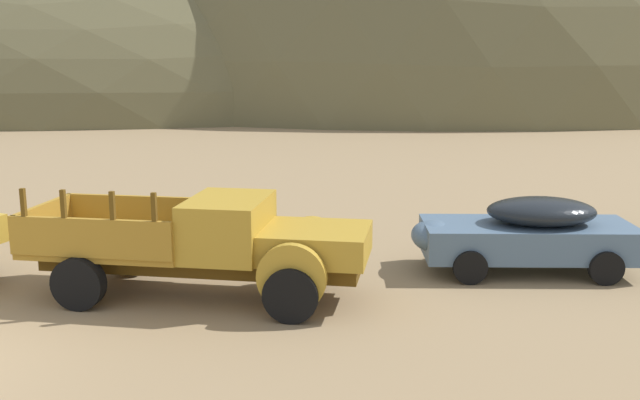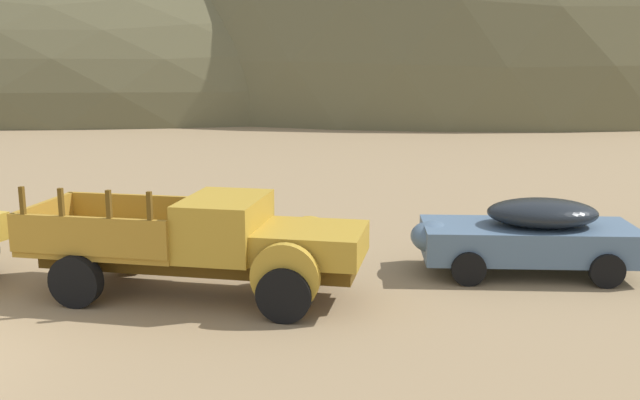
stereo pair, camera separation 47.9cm
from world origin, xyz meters
name	(u,v)px [view 1 (the left image)]	position (x,y,z in m)	size (l,w,h in m)	color
hill_far_left	(23,99)	(-26.59, 57.59, 0.00)	(92.04, 56.22, 32.23)	brown
hill_far_right	(403,91)	(10.17, 74.13, 0.00)	(81.43, 83.90, 55.72)	brown
truck_mustard	(223,245)	(4.05, 3.54, 1.00)	(6.45, 2.81, 2.16)	#593D12
car_chalk_blue	(521,233)	(9.90, 5.59, 0.81)	(4.64, 2.14, 1.57)	slate
bush_front_left	(68,230)	(-0.68, 7.58, 0.19)	(1.05, 1.09, 0.71)	#5B8E42
bush_front_right	(226,243)	(3.44, 6.67, 0.18)	(0.89, 0.80, 0.72)	#3D702D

